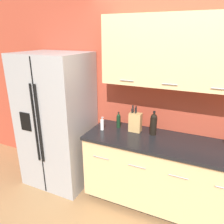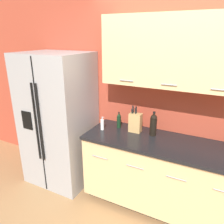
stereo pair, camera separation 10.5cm
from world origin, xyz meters
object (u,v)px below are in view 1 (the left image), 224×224
at_px(knife_block, 135,122).
at_px(oil_bottle, 119,120).
at_px(refrigerator, 57,121).
at_px(wine_bottle, 153,124).
at_px(soap_dispenser, 102,124).

bearing_deg(knife_block, oil_bottle, 174.35).
distance_m(refrigerator, wine_bottle, 1.33).
xyz_separation_m(knife_block, soap_dispenser, (-0.39, -0.13, -0.05)).
xyz_separation_m(knife_block, wine_bottle, (0.23, 0.00, 0.02)).
distance_m(knife_block, soap_dispenser, 0.42).
distance_m(soap_dispenser, oil_bottle, 0.22).
bearing_deg(oil_bottle, knife_block, -5.65).
bearing_deg(soap_dispenser, knife_block, 18.77).
height_order(knife_block, oil_bottle, knife_block).
xyz_separation_m(wine_bottle, oil_bottle, (-0.46, 0.02, -0.04)).
bearing_deg(oil_bottle, refrigerator, -167.77).
height_order(knife_block, wine_bottle, knife_block).
xyz_separation_m(refrigerator, knife_block, (1.08, 0.16, 0.11)).
distance_m(refrigerator, oil_bottle, 0.87).
distance_m(wine_bottle, oil_bottle, 0.47).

